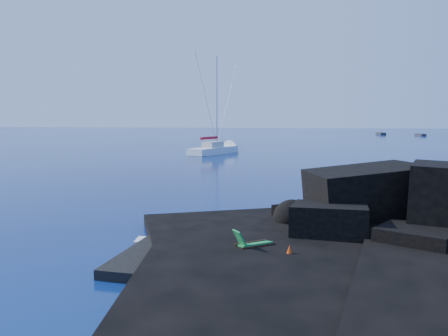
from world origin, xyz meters
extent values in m
plane|color=#030437|center=(0.00, 0.00, 0.00)|extent=(400.00, 400.00, 0.00)
cube|color=black|center=(4.50, 0.50, 0.00)|extent=(9.08, 6.86, 0.70)
cube|color=silver|center=(4.94, -0.46, 0.38)|extent=(2.00, 1.10, 0.05)
cone|color=red|center=(6.32, -0.22, 0.64)|extent=(0.49, 0.49, 0.57)
cube|color=#26252A|center=(34.93, 122.59, 0.00)|extent=(2.07, 5.26, 0.68)
cube|color=#2B2A30|center=(44.61, 116.56, 0.00)|extent=(2.02, 4.71, 0.61)
camera|label=1|loc=(6.10, -15.12, 5.34)|focal=35.00mm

